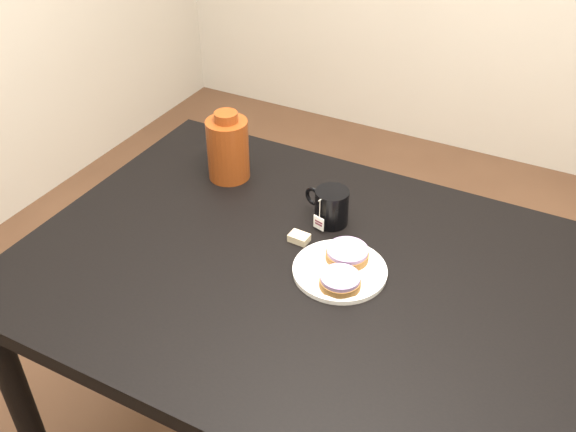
{
  "coord_description": "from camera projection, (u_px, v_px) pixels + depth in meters",
  "views": [
    {
      "loc": [
        0.38,
        -0.96,
        1.66
      ],
      "look_at": [
        -0.16,
        0.08,
        0.81
      ],
      "focal_mm": 40.0,
      "sensor_mm": 36.0,
      "label": 1
    }
  ],
  "objects": [
    {
      "name": "table",
      "position": [
        337.0,
        306.0,
        1.41
      ],
      "size": [
        1.4,
        0.9,
        0.75
      ],
      "color": "black",
      "rests_on": "ground_plane"
    },
    {
      "name": "plate",
      "position": [
        340.0,
        270.0,
        1.37
      ],
      "size": [
        0.2,
        0.2,
        0.02
      ],
      "color": "white",
      "rests_on": "table"
    },
    {
      "name": "bagel_back",
      "position": [
        347.0,
        254.0,
        1.39
      ],
      "size": [
        0.13,
        0.13,
        0.03
      ],
      "color": "brown",
      "rests_on": "plate"
    },
    {
      "name": "bagel_front",
      "position": [
        340.0,
        281.0,
        1.32
      ],
      "size": [
        0.12,
        0.12,
        0.03
      ],
      "color": "brown",
      "rests_on": "plate"
    },
    {
      "name": "mug",
      "position": [
        331.0,
        206.0,
        1.5
      ],
      "size": [
        0.13,
        0.1,
        0.09
      ],
      "rotation": [
        0.0,
        0.0,
        -0.26
      ],
      "color": "black",
      "rests_on": "table"
    },
    {
      "name": "teabag_pouch",
      "position": [
        299.0,
        238.0,
        1.46
      ],
      "size": [
        0.05,
        0.03,
        0.02
      ],
      "primitive_type": "cube",
      "rotation": [
        0.0,
        0.0,
        -0.05
      ],
      "color": "#C6B793",
      "rests_on": "table"
    },
    {
      "name": "bagel_package",
      "position": [
        228.0,
        148.0,
        1.64
      ],
      "size": [
        0.13,
        0.13,
        0.19
      ],
      "rotation": [
        0.0,
        0.0,
        0.28
      ],
      "color": "#58200B",
      "rests_on": "table"
    }
  ]
}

